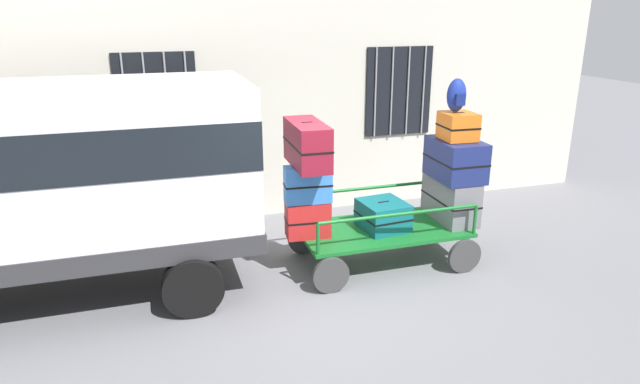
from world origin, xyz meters
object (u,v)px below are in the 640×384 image
Objects in this scene: suitcase_center_middle at (456,159)px; backpack at (457,96)px; luggage_cart at (382,234)px; suitcase_left_bottom at (308,219)px; suitcase_left_middle at (308,184)px; suitcase_center_bottom at (450,199)px; van at (43,172)px; suitcase_left_top at (307,144)px; suitcase_center_top at (458,126)px; suitcase_midleft_bottom at (383,215)px.

suitcase_center_middle is 0.87m from backpack.
luggage_cart is 1.10m from suitcase_left_bottom.
suitcase_left_bottom is at bearing 90.00° from suitcase_left_middle.
suitcase_center_bottom is at bearing 14.99° from backpack.
suitcase_left_bottom is 2.09m from suitcase_center_bottom.
backpack is at bearing -3.08° from van.
suitcase_left_middle is 0.52m from suitcase_left_top.
suitcase_left_middle is 2.13m from suitcase_center_bottom.
suitcase_left_top is 2.12m from backpack.
suitcase_left_bottom is 2.55m from backpack.
suitcase_center_middle is (2.09, -0.04, 0.17)m from suitcase_left_middle.
suitcase_center_bottom is at bearing 90.00° from suitcase_center_top.
suitcase_left_bottom is 2.19m from suitcase_center_middle.
backpack is at bearing -165.01° from suitcase_center_bottom.
backpack reaches higher than suitcase_left_middle.
suitcase_left_top is at bearing -4.85° from van.
luggage_cart is at bearing 178.41° from suitcase_center_middle.
suitcase_midleft_bottom is 0.81× the size of suitcase_center_middle.
suitcase_center_middle is at bearing -1.10° from suitcase_left_middle.
suitcase_left_middle is 1.41× the size of backpack.
suitcase_center_top reaches higher than suitcase_left_middle.
suitcase_center_top is at bearing -1.20° from suitcase_left_bottom.
suitcase_center_bottom is (1.04, 0.02, 0.40)m from luggage_cart.
luggage_cart is 2.75× the size of suitcase_center_middle.
suitcase_center_top is at bearing -0.03° from suitcase_midleft_bottom.
suitcase_center_middle is 1.73× the size of suitcase_center_top.
suitcase_center_top is (2.09, -0.05, 0.11)m from suitcase_left_top.
suitcase_left_top is 2.03× the size of suitcase_center_top.
suitcase_left_top is (0.00, 0.02, 0.52)m from suitcase_left_middle.
luggage_cart is 0.29m from suitcase_midleft_bottom.
suitcase_left_middle is at bearing 179.13° from suitcase_center_top.
backpack reaches higher than luggage_cart.
suitcase_left_top is 2.29m from suitcase_center_bottom.
suitcase_left_bottom is 1.05m from suitcase_midleft_bottom.
suitcase_left_top is at bearing 178.65° from suitcase_center_top.
suitcase_midleft_bottom is at bearing -177.63° from suitcase_center_bottom.
suitcase_left_middle is (-1.04, 0.01, 0.81)m from luggage_cart.
suitcase_center_bottom is at bearing 90.00° from suitcase_center_middle.
suitcase_center_bottom is (1.04, 0.04, 0.12)m from suitcase_midleft_bottom.
luggage_cart is 1.12m from suitcase_center_bottom.
suitcase_left_top is 1.45× the size of suitcase_midleft_bottom.
suitcase_left_top is at bearing 90.00° from suitcase_left_bottom.
suitcase_center_bottom is (2.09, -0.01, -0.93)m from suitcase_left_top.
suitcase_center_middle reaches higher than suitcase_left_bottom.
suitcase_left_bottom is 0.70× the size of suitcase_center_middle.
van is 9.68× the size of suitcase_center_top.
suitcase_center_bottom reaches higher than suitcase_midleft_bottom.
suitcase_left_top is at bearing 178.44° from luggage_cart.
luggage_cart is (4.11, -0.29, -1.16)m from van.
suitcase_midleft_bottom is 1.05m from suitcase_center_bottom.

